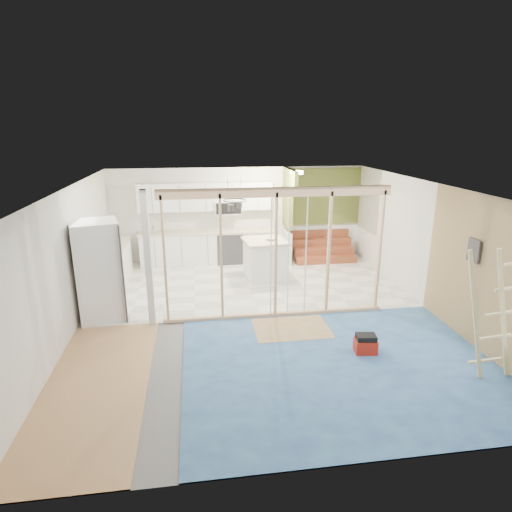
{
  "coord_description": "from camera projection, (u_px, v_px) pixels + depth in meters",
  "views": [
    {
      "loc": [
        -1.21,
        -7.72,
        3.66
      ],
      "look_at": [
        0.0,
        0.6,
        1.1
      ],
      "focal_mm": 30.0,
      "sensor_mm": 36.0,
      "label": 1
    }
  ],
  "objects": [
    {
      "name": "fridge",
      "position": [
        99.0,
        271.0,
        8.26
      ],
      "size": [
        1.05,
        1.02,
        1.96
      ],
      "rotation": [
        0.0,
        0.0,
        0.27
      ],
      "color": "white",
      "rests_on": "room"
    },
    {
      "name": "floor_overlays",
      "position": [
        263.0,
        315.0,
        8.61
      ],
      "size": [
        7.0,
        8.0,
        0.03
      ],
      "color": "white",
      "rests_on": "room"
    },
    {
      "name": "island",
      "position": [
        265.0,
        259.0,
        10.63
      ],
      "size": [
        1.11,
        1.11,
        0.99
      ],
      "rotation": [
        0.0,
        0.0,
        0.1
      ],
      "color": "white",
      "rests_on": "room"
    },
    {
      "name": "soap_bottle_a",
      "position": [
        154.0,
        228.0,
        11.36
      ],
      "size": [
        0.15,
        0.15,
        0.3
      ],
      "primitive_type": "imported",
      "rotation": [
        0.0,
        0.0,
        0.33
      ],
      "color": "#9EA4B0",
      "rests_on": "base_cabinets"
    },
    {
      "name": "base_cabinets",
      "position": [
        181.0,
        252.0,
        11.37
      ],
      "size": [
        4.45,
        2.24,
        0.93
      ],
      "color": "white",
      "rests_on": "room"
    },
    {
      "name": "green_partition",
      "position": [
        312.0,
        227.0,
        12.01
      ],
      "size": [
        2.25,
        1.51,
        2.6
      ],
      "color": "olive",
      "rests_on": "room"
    },
    {
      "name": "ceiling_light",
      "position": [
        297.0,
        172.0,
        10.84
      ],
      "size": [
        0.32,
        0.32,
        0.08
      ],
      "primitive_type": "cylinder",
      "color": "#FFEABF",
      "rests_on": "room"
    },
    {
      "name": "sheathing_panel",
      "position": [
        497.0,
        282.0,
        6.75
      ],
      "size": [
        0.02,
        4.0,
        2.6
      ],
      "primitive_type": "cube",
      "color": "tan",
      "rests_on": "room"
    },
    {
      "name": "ladder",
      "position": [
        493.0,
        315.0,
        6.22
      ],
      "size": [
        1.08,
        0.15,
        2.01
      ],
      "rotation": [
        0.0,
        0.0,
        -0.23
      ],
      "color": "#D7C483",
      "rests_on": "room"
    },
    {
      "name": "toolbox",
      "position": [
        366.0,
        344.0,
        7.15
      ],
      "size": [
        0.39,
        0.31,
        0.34
      ],
      "rotation": [
        0.0,
        0.0,
        -0.13
      ],
      "color": "#B31F10",
      "rests_on": "room"
    },
    {
      "name": "room",
      "position": [
        260.0,
        255.0,
        8.16
      ],
      "size": [
        7.01,
        8.01,
        2.61
      ],
      "color": "slate",
      "rests_on": "ground"
    },
    {
      "name": "electrical_panel",
      "position": [
        474.0,
        251.0,
        7.21
      ],
      "size": [
        0.04,
        0.3,
        0.4
      ],
      "primitive_type": "cube",
      "color": "#3C3C41",
      "rests_on": "room"
    },
    {
      "name": "pot_rack",
      "position": [
        234.0,
        203.0,
        9.71
      ],
      "size": [
        0.52,
        0.52,
        0.72
      ],
      "color": "black",
      "rests_on": "room"
    },
    {
      "name": "bowl",
      "position": [
        271.0,
        239.0,
        10.48
      ],
      "size": [
        0.33,
        0.33,
        0.06
      ],
      "primitive_type": "imported",
      "rotation": [
        0.0,
        0.0,
        -0.43
      ],
      "color": "white",
      "rests_on": "island"
    },
    {
      "name": "soap_bottle_b",
      "position": [
        265.0,
        226.0,
        11.82
      ],
      "size": [
        0.09,
        0.09,
        0.2
      ],
      "primitive_type": "imported",
      "rotation": [
        0.0,
        0.0,
        0.02
      ],
      "color": "silver",
      "rests_on": "base_cabinets"
    },
    {
      "name": "upper_cabinets",
      "position": [
        208.0,
        198.0,
        11.51
      ],
      "size": [
        3.6,
        0.41,
        0.85
      ],
      "color": "white",
      "rests_on": "room"
    },
    {
      "name": "stud_frame",
      "position": [
        248.0,
        241.0,
        8.05
      ],
      "size": [
        4.66,
        0.14,
        2.6
      ],
      "color": "#D5AB82",
      "rests_on": "room"
    }
  ]
}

